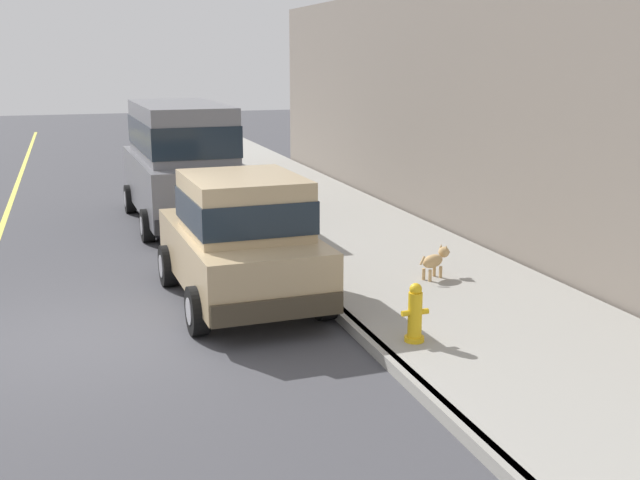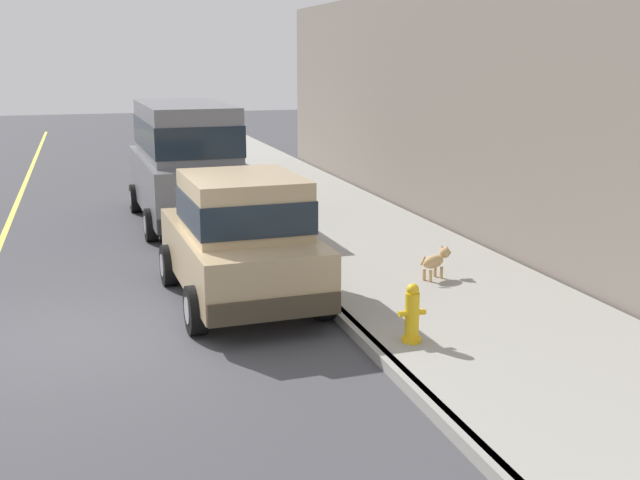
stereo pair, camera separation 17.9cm
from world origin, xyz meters
name	(u,v)px [view 2 (the right image)]	position (x,y,z in m)	size (l,w,h in m)	color
ground_plane	(93,337)	(0.00, 0.00, 0.00)	(80.00, 80.00, 0.00)	#424247
curb	(333,308)	(3.20, 0.00, 0.07)	(0.16, 64.00, 0.14)	gray
sidewalk	(450,297)	(5.00, 0.00, 0.07)	(3.60, 64.00, 0.14)	#99968E
car_tan_hatchback	(241,237)	(2.09, 0.82, 0.98)	(2.06, 3.86, 1.88)	tan
car_grey_van	(186,157)	(2.08, 6.60, 1.39)	(2.24, 4.95, 2.52)	slate
dog_tan	(436,260)	(5.09, 0.70, 0.43)	(0.69, 0.43, 0.49)	tan
fire_hydrant	(412,315)	(3.65, -1.67, 0.48)	(0.34, 0.24, 0.72)	gold
building_facade	(437,106)	(7.10, 5.07, 2.46)	(0.50, 20.00, 4.91)	slate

